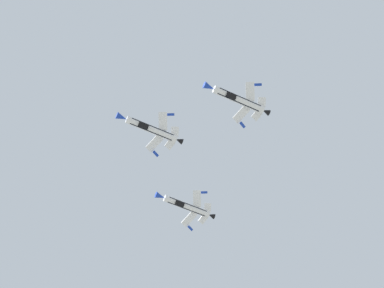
# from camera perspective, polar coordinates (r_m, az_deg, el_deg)

# --- Properties ---
(fighter_jet_lead) EXTENTS (11.67, 12.99, 6.07)m
(fighter_jet_lead) POSITION_cam_1_polar(r_m,az_deg,el_deg) (133.81, -3.96, 1.43)
(fighter_jet_lead) COLOR white
(fighter_jet_left_wing) EXTENTS (11.76, 12.99, 5.71)m
(fighter_jet_left_wing) POSITION_cam_1_polar(r_m,az_deg,el_deg) (130.44, 4.33, 4.25)
(fighter_jet_left_wing) COLOR white
(fighter_jet_right_wing) EXTENTS (11.75, 12.99, 5.73)m
(fighter_jet_right_wing) POSITION_cam_1_polar(r_m,az_deg,el_deg) (148.11, -0.60, -5.88)
(fighter_jet_right_wing) COLOR white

